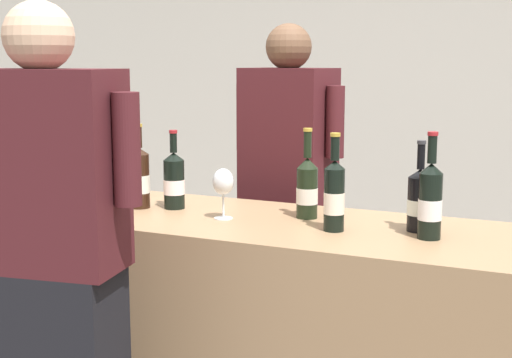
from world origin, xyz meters
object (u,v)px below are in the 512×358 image
at_px(ice_bucket, 108,169).
at_px(wine_bottle_6, 430,200).
at_px(wine_glass, 223,183).
at_px(wine_bottle_4, 174,180).
at_px(person_server, 287,214).
at_px(wine_bottle_1, 307,187).
at_px(person_guest, 51,293).
at_px(wine_bottle_0, 139,178).
at_px(wine_bottle_5, 62,166).
at_px(wine_bottle_3, 334,195).
at_px(wine_bottle_2, 419,200).

bearing_deg(ice_bucket, wine_bottle_6, -6.01).
bearing_deg(ice_bucket, wine_glass, -14.25).
relative_size(wine_bottle_4, person_server, 0.18).
xyz_separation_m(wine_bottle_1, person_guest, (-0.54, -0.78, -0.24)).
height_order(wine_bottle_4, ice_bucket, wine_bottle_4).
xyz_separation_m(wine_bottle_0, wine_bottle_1, (0.67, 0.10, -0.01)).
height_order(wine_bottle_0, person_guest, person_guest).
bearing_deg(ice_bucket, wine_bottle_5, 167.68).
bearing_deg(wine_bottle_3, person_server, 122.48).
relative_size(wine_bottle_2, wine_bottle_3, 0.93).
height_order(wine_bottle_0, wine_bottle_6, wine_bottle_6).
xyz_separation_m(ice_bucket, person_server, (0.59, 0.56, -0.25)).
distance_m(wine_bottle_1, wine_bottle_3, 0.22).
bearing_deg(wine_bottle_0, person_guest, -79.51).
height_order(wine_bottle_1, wine_bottle_6, wine_bottle_6).
relative_size(wine_bottle_2, wine_bottle_4, 1.01).
bearing_deg(ice_bucket, wine_bottle_3, -9.07).
xyz_separation_m(wine_bottle_3, wine_bottle_4, (-0.69, 0.10, -0.01)).
height_order(ice_bucket, person_guest, person_guest).
height_order(wine_bottle_4, wine_bottle_6, wine_bottle_6).
relative_size(wine_bottle_5, person_guest, 0.18).
bearing_deg(wine_bottle_1, wine_bottle_5, 176.14).
distance_m(wine_bottle_1, wine_bottle_6, 0.49).
distance_m(wine_bottle_3, person_server, 0.90).
xyz_separation_m(wine_glass, person_guest, (-0.27, -0.64, -0.26)).
relative_size(person_server, person_guest, 0.99).
xyz_separation_m(wine_bottle_2, wine_bottle_5, (-1.62, 0.12, 0.00)).
relative_size(wine_bottle_4, person_guest, 0.18).
bearing_deg(wine_bottle_0, wine_bottle_4, 19.65).
bearing_deg(wine_bottle_0, wine_bottle_1, 8.60).
height_order(wine_bottle_2, wine_glass, wine_bottle_2).
bearing_deg(wine_bottle_6, person_guest, -147.10).
height_order(ice_bucket, person_server, person_server).
xyz_separation_m(wine_bottle_1, wine_bottle_2, (0.42, -0.04, -0.01)).
height_order(wine_bottle_1, ice_bucket, wine_bottle_1).
bearing_deg(wine_bottle_6, wine_bottle_3, -175.75).
height_order(wine_bottle_6, person_guest, person_guest).
distance_m(wine_bottle_4, wine_glass, 0.28).
bearing_deg(wine_bottle_6, person_server, 137.99).
distance_m(wine_bottle_0, wine_glass, 0.40).
bearing_deg(wine_bottle_0, wine_glass, -6.12).
relative_size(wine_bottle_2, wine_bottle_5, 1.02).
height_order(wine_bottle_0, wine_bottle_2, wine_bottle_0).
xyz_separation_m(wine_bottle_5, ice_bucket, (0.30, -0.07, 0.01)).
height_order(wine_bottle_3, wine_glass, wine_bottle_3).
relative_size(ice_bucket, person_server, 0.14).
height_order(wine_bottle_3, person_server, person_server).
relative_size(wine_bottle_1, person_guest, 0.20).
distance_m(wine_bottle_5, ice_bucket, 0.31).
bearing_deg(person_server, wine_bottle_1, -61.81).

